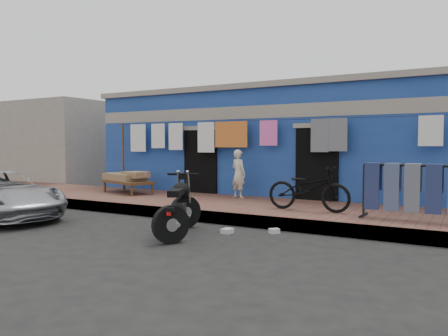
% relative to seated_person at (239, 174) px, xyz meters
% --- Properties ---
extents(ground, '(80.00, 80.00, 0.00)m').
position_rel_seated_person_xyz_m(ground, '(0.67, -3.96, -0.89)').
color(ground, black).
rests_on(ground, ground).
extents(sidewalk, '(28.00, 3.00, 0.25)m').
position_rel_seated_person_xyz_m(sidewalk, '(0.67, -0.96, -0.77)').
color(sidewalk, brown).
rests_on(sidewalk, ground).
extents(curb, '(28.00, 0.10, 0.25)m').
position_rel_seated_person_xyz_m(curb, '(0.67, -2.41, -0.77)').
color(curb, gray).
rests_on(curb, ground).
extents(building, '(12.20, 5.20, 3.36)m').
position_rel_seated_person_xyz_m(building, '(0.67, 3.03, 0.79)').
color(building, navy).
rests_on(building, ground).
extents(neighbor_left, '(6.00, 5.00, 3.40)m').
position_rel_seated_person_xyz_m(neighbor_left, '(-10.33, 3.04, 0.81)').
color(neighbor_left, '#9E9384').
rests_on(neighbor_left, ground).
extents(clothesline, '(10.06, 0.06, 2.10)m').
position_rel_seated_person_xyz_m(clothesline, '(-0.14, 0.29, 0.93)').
color(clothesline, brown).
rests_on(clothesline, sidewalk).
extents(seated_person, '(0.54, 0.44, 1.28)m').
position_rel_seated_person_xyz_m(seated_person, '(0.00, 0.00, 0.00)').
color(seated_person, beige).
rests_on(seated_person, sidewalk).
extents(bicycle, '(1.80, 0.65, 1.16)m').
position_rel_seated_person_xyz_m(bicycle, '(2.37, -1.30, -0.06)').
color(bicycle, black).
rests_on(bicycle, sidewalk).
extents(motorcycle, '(1.91, 2.18, 1.11)m').
position_rel_seated_person_xyz_m(motorcycle, '(0.75, -3.77, -0.34)').
color(motorcycle, black).
rests_on(motorcycle, ground).
extents(charpoy, '(2.34, 1.97, 0.61)m').
position_rel_seated_person_xyz_m(charpoy, '(-3.36, -0.58, -0.33)').
color(charpoy, brown).
rests_on(charpoy, sidewalk).
extents(jeans_rack, '(2.31, 0.63, 1.09)m').
position_rel_seated_person_xyz_m(jeans_rack, '(4.63, -1.48, -0.09)').
color(jeans_rack, black).
rests_on(jeans_rack, sidewalk).
extents(litter_a, '(0.20, 0.18, 0.07)m').
position_rel_seated_person_xyz_m(litter_a, '(-0.45, -2.76, -0.85)').
color(litter_a, silver).
rests_on(litter_a, ground).
extents(litter_b, '(0.22, 0.23, 0.09)m').
position_rel_seated_person_xyz_m(litter_b, '(2.21, -2.76, -0.85)').
color(litter_b, silver).
rests_on(litter_b, ground).
extents(litter_c, '(0.18, 0.23, 0.09)m').
position_rel_seated_person_xyz_m(litter_c, '(1.43, -3.17, -0.85)').
color(litter_c, silver).
rests_on(litter_c, ground).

